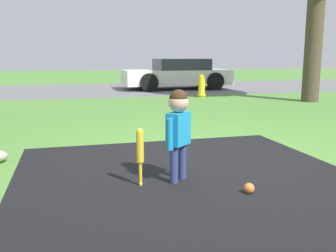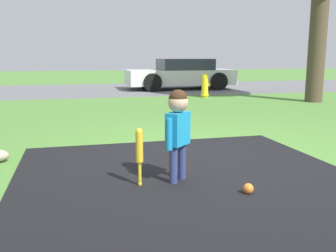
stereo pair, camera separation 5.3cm
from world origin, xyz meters
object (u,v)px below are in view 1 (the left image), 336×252
(parked_car, at_px, (177,74))
(child, at_px, (178,123))
(fire_hydrant, at_px, (202,86))
(baseball_bat, at_px, (140,149))
(sports_ball, at_px, (249,188))

(parked_car, bearing_deg, child, 73.87)
(child, distance_m, fire_hydrant, 8.02)
(baseball_bat, height_order, fire_hydrant, fire_hydrant)
(child, xyz_separation_m, baseball_bat, (-0.40, -0.04, -0.23))
(parked_car, bearing_deg, sports_ball, 77.19)
(baseball_bat, relative_size, parked_car, 0.14)
(sports_ball, relative_size, parked_car, 0.02)
(child, distance_m, baseball_bat, 0.47)
(fire_hydrant, distance_m, parked_car, 3.11)
(child, bearing_deg, parked_car, 31.22)
(baseball_bat, distance_m, parked_car, 11.15)
(child, bearing_deg, sports_ball, -85.85)
(baseball_bat, height_order, parked_car, parked_car)
(child, bearing_deg, fire_hydrant, 25.80)
(child, height_order, sports_ball, child)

